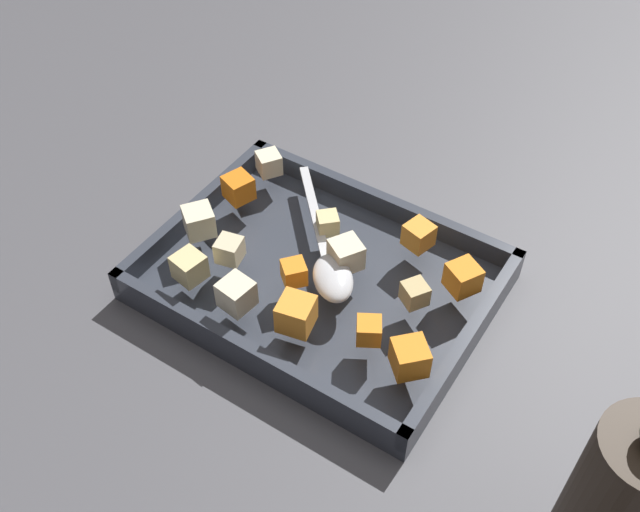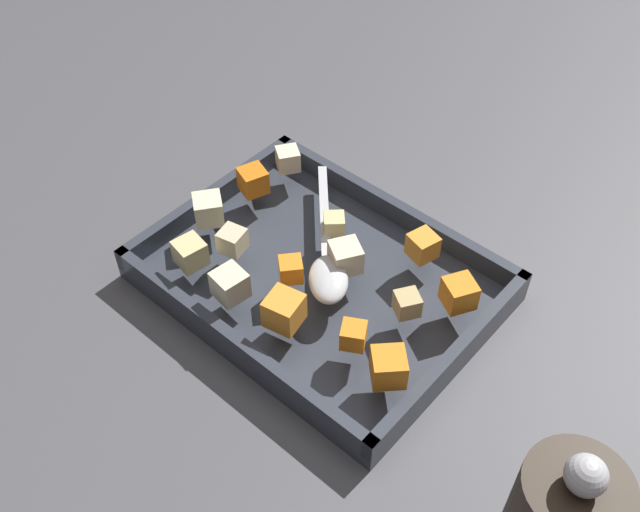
% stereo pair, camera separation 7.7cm
% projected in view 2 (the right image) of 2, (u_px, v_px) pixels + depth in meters
% --- Properties ---
extents(ground_plane, '(4.00, 4.00, 0.00)m').
position_uv_depth(ground_plane, '(319.00, 304.00, 0.80)').
color(ground_plane, '#4C4C51').
extents(baking_dish, '(0.35, 0.27, 0.04)m').
position_uv_depth(baking_dish, '(320.00, 281.00, 0.80)').
color(baking_dish, '#333842').
rests_on(baking_dish, ground_plane).
extents(carrot_chunk_corner_sw, '(0.03, 0.03, 0.03)m').
position_uv_depth(carrot_chunk_corner_sw, '(423.00, 246.00, 0.78)').
color(carrot_chunk_corner_sw, orange).
rests_on(carrot_chunk_corner_sw, baking_dish).
extents(carrot_chunk_far_right, '(0.04, 0.04, 0.03)m').
position_uv_depth(carrot_chunk_far_right, '(284.00, 310.00, 0.72)').
color(carrot_chunk_far_right, orange).
rests_on(carrot_chunk_far_right, baking_dish).
extents(carrot_chunk_corner_se, '(0.04, 0.04, 0.03)m').
position_uv_depth(carrot_chunk_corner_se, '(459.00, 293.00, 0.73)').
color(carrot_chunk_corner_se, orange).
rests_on(carrot_chunk_corner_se, baking_dish).
extents(carrot_chunk_far_left, '(0.03, 0.03, 0.02)m').
position_uv_depth(carrot_chunk_far_left, '(291.00, 269.00, 0.76)').
color(carrot_chunk_far_left, orange).
rests_on(carrot_chunk_far_left, baking_dish).
extents(carrot_chunk_center, '(0.04, 0.04, 0.03)m').
position_uv_depth(carrot_chunk_center, '(388.00, 367.00, 0.67)').
color(carrot_chunk_center, orange).
rests_on(carrot_chunk_center, baking_dish).
extents(carrot_chunk_under_handle, '(0.04, 0.04, 0.03)m').
position_uv_depth(carrot_chunk_under_handle, '(253.00, 180.00, 0.85)').
color(carrot_chunk_under_handle, orange).
rests_on(carrot_chunk_under_handle, baking_dish).
extents(carrot_chunk_back_center, '(0.03, 0.03, 0.02)m').
position_uv_depth(carrot_chunk_back_center, '(353.00, 335.00, 0.70)').
color(carrot_chunk_back_center, orange).
rests_on(carrot_chunk_back_center, baking_dish).
extents(potato_chunk_corner_nw, '(0.03, 0.03, 0.03)m').
position_uv_depth(potato_chunk_corner_nw, '(232.00, 241.00, 0.79)').
color(potato_chunk_corner_nw, beige).
rests_on(potato_chunk_corner_nw, baking_dish).
extents(potato_chunk_near_left, '(0.03, 0.03, 0.02)m').
position_uv_depth(potato_chunk_near_left, '(407.00, 304.00, 0.73)').
color(potato_chunk_near_left, tan).
rests_on(potato_chunk_near_left, baking_dish).
extents(potato_chunk_front_center, '(0.03, 0.03, 0.03)m').
position_uv_depth(potato_chunk_front_center, '(230.00, 285.00, 0.74)').
color(potato_chunk_front_center, beige).
rests_on(potato_chunk_front_center, baking_dish).
extents(potato_chunk_near_spoon, '(0.04, 0.04, 0.03)m').
position_uv_depth(potato_chunk_near_spoon, '(345.00, 257.00, 0.77)').
color(potato_chunk_near_spoon, beige).
rests_on(potato_chunk_near_spoon, baking_dish).
extents(potato_chunk_mid_left, '(0.04, 0.04, 0.03)m').
position_uv_depth(potato_chunk_mid_left, '(208.00, 209.00, 0.82)').
color(potato_chunk_mid_left, beige).
rests_on(potato_chunk_mid_left, baking_dish).
extents(potato_chunk_heap_top, '(0.03, 0.03, 0.03)m').
position_uv_depth(potato_chunk_heap_top, '(190.00, 253.00, 0.77)').
color(potato_chunk_heap_top, '#E0CC89').
rests_on(potato_chunk_heap_top, baking_dish).
extents(potato_chunk_rim_edge, '(0.04, 0.04, 0.03)m').
position_uv_depth(potato_chunk_rim_edge, '(288.00, 159.00, 0.88)').
color(potato_chunk_rim_edge, beige).
rests_on(potato_chunk_rim_edge, baking_dish).
extents(potato_chunk_mid_right, '(0.03, 0.03, 0.02)m').
position_uv_depth(potato_chunk_mid_right, '(334.00, 224.00, 0.81)').
color(potato_chunk_mid_right, '#E0CC89').
rests_on(potato_chunk_mid_right, baking_dish).
extents(serving_spoon, '(0.17, 0.18, 0.02)m').
position_uv_depth(serving_spoon, '(327.00, 270.00, 0.76)').
color(serving_spoon, silver).
rests_on(serving_spoon, baking_dish).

